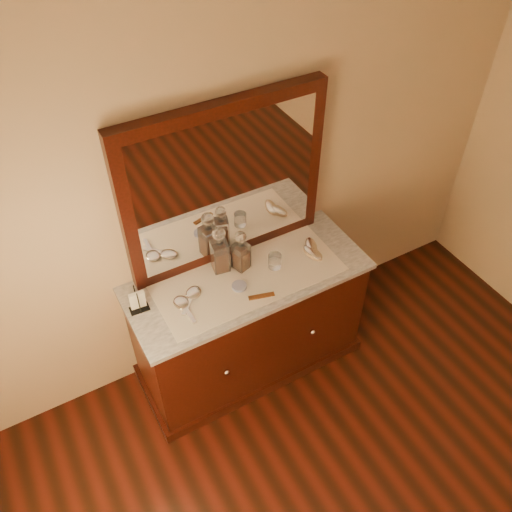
{
  "coord_description": "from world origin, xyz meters",
  "views": [
    {
      "loc": [
        -1.0,
        0.06,
        3.11
      ],
      "look_at": [
        0.0,
        1.85,
        1.1
      ],
      "focal_mm": 37.36,
      "sensor_mm": 36.0,
      "label": 1
    }
  ],
  "objects_px": {
    "decanter_right": "(241,254)",
    "hand_mirror_inner": "(192,295)",
    "brush_far": "(311,247)",
    "hand_mirror_outer": "(183,305)",
    "mirror_frame": "(225,185)",
    "pin_dish": "(239,286)",
    "comb": "(262,296)",
    "napkin_rack": "(138,301)",
    "decanter_left": "(220,253)",
    "brush_near": "(313,253)",
    "dresser_cabinet": "(248,323)"
  },
  "relations": [
    {
      "from": "decanter_right",
      "to": "hand_mirror_inner",
      "type": "bearing_deg",
      "value": -168.8
    },
    {
      "from": "mirror_frame",
      "to": "brush_near",
      "type": "bearing_deg",
      "value": -34.28
    },
    {
      "from": "comb",
      "to": "napkin_rack",
      "type": "distance_m",
      "value": 0.68
    },
    {
      "from": "comb",
      "to": "brush_near",
      "type": "xyz_separation_m",
      "value": [
        0.43,
        0.14,
        0.02
      ]
    },
    {
      "from": "dresser_cabinet",
      "to": "napkin_rack",
      "type": "height_order",
      "value": "napkin_rack"
    },
    {
      "from": "dresser_cabinet",
      "to": "decanter_right",
      "type": "bearing_deg",
      "value": 89.47
    },
    {
      "from": "mirror_frame",
      "to": "decanter_right",
      "type": "distance_m",
      "value": 0.42
    },
    {
      "from": "mirror_frame",
      "to": "brush_near",
      "type": "height_order",
      "value": "mirror_frame"
    },
    {
      "from": "decanter_left",
      "to": "decanter_right",
      "type": "height_order",
      "value": "decanter_left"
    },
    {
      "from": "hand_mirror_inner",
      "to": "pin_dish",
      "type": "bearing_deg",
      "value": -14.3
    },
    {
      "from": "mirror_frame",
      "to": "decanter_right",
      "type": "height_order",
      "value": "mirror_frame"
    },
    {
      "from": "decanter_left",
      "to": "hand_mirror_outer",
      "type": "bearing_deg",
      "value": -153.07
    },
    {
      "from": "dresser_cabinet",
      "to": "comb",
      "type": "bearing_deg",
      "value": -92.94
    },
    {
      "from": "decanter_left",
      "to": "brush_far",
      "type": "distance_m",
      "value": 0.58
    },
    {
      "from": "napkin_rack",
      "to": "brush_near",
      "type": "height_order",
      "value": "napkin_rack"
    },
    {
      "from": "decanter_left",
      "to": "hand_mirror_inner",
      "type": "height_order",
      "value": "decanter_left"
    },
    {
      "from": "comb",
      "to": "decanter_left",
      "type": "distance_m",
      "value": 0.35
    },
    {
      "from": "dresser_cabinet",
      "to": "comb",
      "type": "xyz_separation_m",
      "value": [
        -0.01,
        -0.18,
        0.45
      ]
    },
    {
      "from": "hand_mirror_outer",
      "to": "dresser_cabinet",
      "type": "bearing_deg",
      "value": 3.62
    },
    {
      "from": "napkin_rack",
      "to": "decanter_left",
      "type": "height_order",
      "value": "decanter_left"
    },
    {
      "from": "pin_dish",
      "to": "napkin_rack",
      "type": "bearing_deg",
      "value": 167.1
    },
    {
      "from": "dresser_cabinet",
      "to": "brush_near",
      "type": "bearing_deg",
      "value": -5.99
    },
    {
      "from": "brush_near",
      "to": "hand_mirror_inner",
      "type": "distance_m",
      "value": 0.77
    },
    {
      "from": "decanter_right",
      "to": "pin_dish",
      "type": "bearing_deg",
      "value": -122.26
    },
    {
      "from": "comb",
      "to": "brush_far",
      "type": "distance_m",
      "value": 0.49
    },
    {
      "from": "brush_near",
      "to": "hand_mirror_outer",
      "type": "height_order",
      "value": "brush_near"
    },
    {
      "from": "dresser_cabinet",
      "to": "decanter_right",
      "type": "height_order",
      "value": "decanter_right"
    },
    {
      "from": "mirror_frame",
      "to": "brush_near",
      "type": "relative_size",
      "value": 7.53
    },
    {
      "from": "mirror_frame",
      "to": "napkin_rack",
      "type": "distance_m",
      "value": 0.79
    },
    {
      "from": "brush_far",
      "to": "decanter_right",
      "type": "bearing_deg",
      "value": 170.4
    },
    {
      "from": "pin_dish",
      "to": "hand_mirror_inner",
      "type": "height_order",
      "value": "hand_mirror_inner"
    },
    {
      "from": "napkin_rack",
      "to": "brush_near",
      "type": "distance_m",
      "value": 1.07
    },
    {
      "from": "dresser_cabinet",
      "to": "brush_near",
      "type": "height_order",
      "value": "brush_near"
    },
    {
      "from": "decanter_left",
      "to": "hand_mirror_outer",
      "type": "height_order",
      "value": "decanter_left"
    },
    {
      "from": "comb",
      "to": "decanter_right",
      "type": "distance_m",
      "value": 0.28
    },
    {
      "from": "mirror_frame",
      "to": "decanter_left",
      "type": "bearing_deg",
      "value": -134.01
    },
    {
      "from": "decanter_right",
      "to": "hand_mirror_inner",
      "type": "distance_m",
      "value": 0.37
    },
    {
      "from": "napkin_rack",
      "to": "brush_near",
      "type": "bearing_deg",
      "value": -6.24
    },
    {
      "from": "comb",
      "to": "hand_mirror_outer",
      "type": "distance_m",
      "value": 0.44
    },
    {
      "from": "decanter_right",
      "to": "brush_near",
      "type": "height_order",
      "value": "decanter_right"
    },
    {
      "from": "decanter_right",
      "to": "brush_far",
      "type": "relative_size",
      "value": 1.66
    },
    {
      "from": "mirror_frame",
      "to": "pin_dish",
      "type": "height_order",
      "value": "mirror_frame"
    },
    {
      "from": "mirror_frame",
      "to": "brush_near",
      "type": "distance_m",
      "value": 0.7
    },
    {
      "from": "pin_dish",
      "to": "decanter_right",
      "type": "height_order",
      "value": "decanter_right"
    },
    {
      "from": "dresser_cabinet",
      "to": "brush_near",
      "type": "distance_m",
      "value": 0.63
    },
    {
      "from": "brush_far",
      "to": "hand_mirror_outer",
      "type": "xyz_separation_m",
      "value": [
        -0.87,
        -0.03,
        -0.01
      ]
    },
    {
      "from": "brush_near",
      "to": "hand_mirror_outer",
      "type": "distance_m",
      "value": 0.85
    },
    {
      "from": "decanter_left",
      "to": "brush_far",
      "type": "relative_size",
      "value": 1.87
    },
    {
      "from": "pin_dish",
      "to": "decanter_left",
      "type": "relative_size",
      "value": 0.28
    },
    {
      "from": "decanter_right",
      "to": "napkin_rack",
      "type": "bearing_deg",
      "value": -179.23
    }
  ]
}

